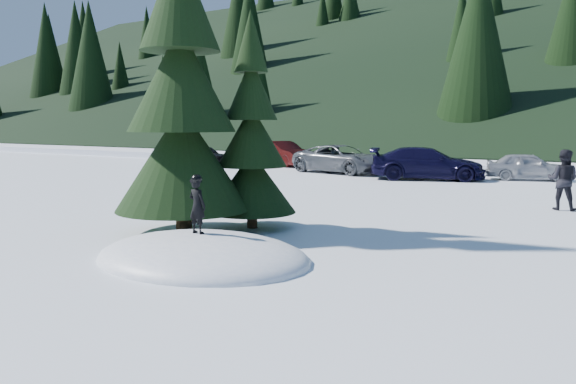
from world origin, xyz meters
The scene contains 11 objects.
ground centered at (0.00, 0.00, 0.00)m, with size 200.00×200.00×0.00m, color white.
snow_mound centered at (0.00, 0.00, 0.00)m, with size 4.48×3.52×0.96m, color white.
spruce_tall centered at (-2.20, 1.80, 3.32)m, with size 3.20×3.20×8.60m.
spruce_short centered at (-1.20, 3.20, 2.10)m, with size 2.20×2.20×5.37m.
child_skier centered at (-0.18, 0.08, 1.02)m, with size 0.40×0.26×1.09m, color black.
adult_0 centered at (4.89, 10.74, 0.92)m, with size 0.90×0.70×1.84m, color black.
car_0 centered at (-16.68, 18.69, 0.65)m, with size 1.53×3.79×1.29m, color black.
car_1 centered at (-12.40, 21.16, 0.77)m, with size 1.63×4.67×1.54m, color #340A09.
car_2 centered at (-6.85, 18.59, 0.75)m, with size 2.48×5.38×1.50m, color #575A5F.
car_3 centered at (-1.77, 17.59, 0.76)m, with size 2.13×5.25×1.52m, color black.
car_4 centered at (2.26, 19.94, 0.64)m, with size 1.52×3.78×1.29m, color #999BA1.
Camera 1 is at (7.21, -7.95, 2.60)m, focal length 35.00 mm.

